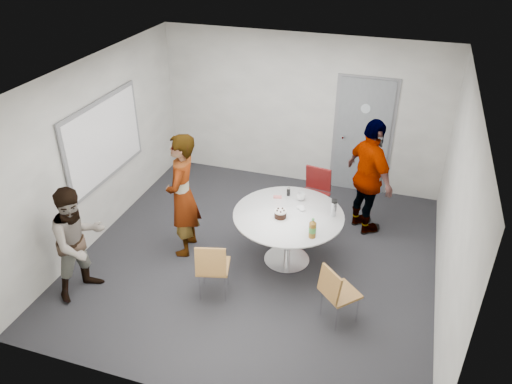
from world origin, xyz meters
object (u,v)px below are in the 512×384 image
(person_right, at_px, (369,178))
(whiteboard, at_px, (104,140))
(chair_near_left, at_px, (212,265))
(table, at_px, (290,221))
(person_main, at_px, (183,196))
(person_left, at_px, (79,242))
(chair_far, at_px, (315,190))
(door, at_px, (363,137))
(chair_near_right, at_px, (336,290))

(person_right, bearing_deg, whiteboard, 65.22)
(chair_near_left, bearing_deg, table, 40.05)
(person_main, bearing_deg, person_left, -44.94)
(person_right, bearing_deg, person_main, 79.33)
(whiteboard, distance_m, table, 3.01)
(whiteboard, height_order, chair_far, whiteboard)
(chair_far, relative_size, person_right, 0.49)
(table, height_order, person_left, person_left)
(whiteboard, bearing_deg, chair_far, 19.16)
(person_main, bearing_deg, door, 131.02)
(table, xyz_separation_m, chair_near_left, (-0.74, -1.04, -0.17))
(person_main, xyz_separation_m, person_right, (2.45, 1.36, -0.00))
(door, relative_size, chair_far, 2.33)
(chair_near_left, relative_size, chair_near_right, 1.05)
(whiteboard, distance_m, person_right, 4.01)
(chair_far, bearing_deg, person_left, 54.42)
(table, xyz_separation_m, person_left, (-2.40, -1.43, 0.09))
(table, distance_m, chair_near_right, 1.31)
(person_right, bearing_deg, chair_far, 48.37)
(whiteboard, height_order, person_main, whiteboard)
(person_left, relative_size, person_right, 0.84)
(chair_near_left, height_order, person_left, person_left)
(door, height_order, person_right, door)
(person_right, bearing_deg, chair_near_left, 103.14)
(chair_near_left, bearing_deg, whiteboard, 136.96)
(chair_near_left, xyz_separation_m, chair_far, (0.86, 2.23, 0.04))
(chair_near_right, bearing_deg, door, 136.54)
(person_left, bearing_deg, chair_far, -20.73)
(person_main, relative_size, person_left, 1.19)
(table, relative_size, person_main, 0.82)
(whiteboard, distance_m, chair_far, 3.33)
(person_right, bearing_deg, person_left, 88.17)
(person_main, bearing_deg, chair_near_left, 33.31)
(table, bearing_deg, whiteboard, 177.30)
(door, height_order, chair_near_left, door)
(door, height_order, person_left, door)
(person_left, bearing_deg, chair_near_left, -53.73)
(person_main, distance_m, person_right, 2.80)
(door, bearing_deg, chair_far, -113.39)
(chair_far, distance_m, person_right, 0.89)
(door, bearing_deg, table, -105.03)
(table, distance_m, person_left, 2.79)
(chair_far, bearing_deg, whiteboard, 27.46)
(door, xyz_separation_m, person_right, (0.28, -1.26, -0.10))
(chair_near_right, height_order, person_main, person_main)
(table, height_order, chair_far, table)
(chair_near_right, bearing_deg, person_main, -155.21)
(whiteboard, height_order, person_right, whiteboard)
(table, bearing_deg, door, 74.97)
(chair_near_left, relative_size, person_main, 0.46)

